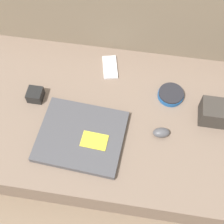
{
  "coord_description": "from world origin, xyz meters",
  "views": [
    {
      "loc": [
        0.09,
        -0.56,
        1.15
      ],
      "look_at": [
        0.0,
        0.0,
        0.16
      ],
      "focal_mm": 50.0,
      "sensor_mm": 36.0,
      "label": 1
    }
  ],
  "objects_px": {
    "laptop": "(81,136)",
    "charger_brick": "(35,95)",
    "computer_mouse": "(161,133)",
    "speaker_puck": "(171,95)",
    "camera_pouch": "(220,113)",
    "phone_black": "(110,67)"
  },
  "relations": [
    {
      "from": "computer_mouse",
      "to": "phone_black",
      "type": "xyz_separation_m",
      "value": [
        -0.23,
        0.27,
        -0.01
      ]
    },
    {
      "from": "phone_black",
      "to": "camera_pouch",
      "type": "distance_m",
      "value": 0.46
    },
    {
      "from": "computer_mouse",
      "to": "laptop",
      "type": "bearing_deg",
      "value": 179.64
    },
    {
      "from": "laptop",
      "to": "charger_brick",
      "type": "distance_m",
      "value": 0.25
    },
    {
      "from": "charger_brick",
      "to": "camera_pouch",
      "type": "bearing_deg",
      "value": 1.23
    },
    {
      "from": "laptop",
      "to": "computer_mouse",
      "type": "bearing_deg",
      "value": 15.02
    },
    {
      "from": "speaker_puck",
      "to": "camera_pouch",
      "type": "distance_m",
      "value": 0.19
    },
    {
      "from": "phone_black",
      "to": "computer_mouse",
      "type": "bearing_deg",
      "value": -63.13
    },
    {
      "from": "camera_pouch",
      "to": "charger_brick",
      "type": "distance_m",
      "value": 0.68
    },
    {
      "from": "computer_mouse",
      "to": "phone_black",
      "type": "relative_size",
      "value": 0.54
    },
    {
      "from": "phone_black",
      "to": "charger_brick",
      "type": "relative_size",
      "value": 2.17
    },
    {
      "from": "computer_mouse",
      "to": "charger_brick",
      "type": "distance_m",
      "value": 0.49
    },
    {
      "from": "speaker_puck",
      "to": "camera_pouch",
      "type": "height_order",
      "value": "camera_pouch"
    },
    {
      "from": "laptop",
      "to": "phone_black",
      "type": "height_order",
      "value": "laptop"
    },
    {
      "from": "camera_pouch",
      "to": "phone_black",
      "type": "bearing_deg",
      "value": 158.06
    },
    {
      "from": "laptop",
      "to": "charger_brick",
      "type": "height_order",
      "value": "charger_brick"
    },
    {
      "from": "laptop",
      "to": "camera_pouch",
      "type": "distance_m",
      "value": 0.5
    },
    {
      "from": "phone_black",
      "to": "camera_pouch",
      "type": "xyz_separation_m",
      "value": [
        0.43,
        -0.17,
        0.04
      ]
    },
    {
      "from": "phone_black",
      "to": "charger_brick",
      "type": "bearing_deg",
      "value": -157.24
    },
    {
      "from": "computer_mouse",
      "to": "speaker_puck",
      "type": "xyz_separation_m",
      "value": [
        0.02,
        0.17,
        -0.0
      ]
    },
    {
      "from": "laptop",
      "to": "computer_mouse",
      "type": "distance_m",
      "value": 0.28
    },
    {
      "from": "phone_black",
      "to": "speaker_puck",
      "type": "bearing_deg",
      "value": -35.13
    }
  ]
}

